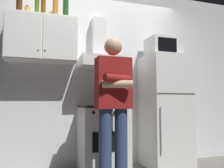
{
  "coord_description": "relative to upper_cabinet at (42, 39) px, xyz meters",
  "views": [
    {
      "loc": [
        -0.91,
        -2.79,
        0.92
      ],
      "look_at": [
        0.0,
        0.0,
        1.15
      ],
      "focal_mm": 37.6,
      "sensor_mm": 36.0,
      "label": 1
    }
  ],
  "objects": [
    {
      "name": "back_wall_tiled",
      "position": [
        0.85,
        0.23,
        -0.4
      ],
      "size": [
        4.8,
        0.1,
        2.7
      ],
      "primitive_type": "cube",
      "color": "white",
      "rests_on": "ground_plane"
    },
    {
      "name": "upper_cabinet",
      "position": [
        0.0,
        0.0,
        0.0
      ],
      "size": [
        0.9,
        0.37,
        0.6
      ],
      "color": "white"
    },
    {
      "name": "stove_oven",
      "position": [
        0.8,
        -0.13,
        -1.32
      ],
      "size": [
        0.6,
        0.62,
        0.87
      ],
      "color": "white",
      "rests_on": "ground_plane"
    },
    {
      "name": "range_hood",
      "position": [
        0.8,
        0.0,
        -0.15
      ],
      "size": [
        0.6,
        0.44,
        0.75
      ],
      "color": "white"
    },
    {
      "name": "refrigerator",
      "position": [
        1.75,
        -0.12,
        -0.95
      ],
      "size": [
        0.6,
        0.62,
        1.6
      ],
      "color": "white",
      "rests_on": "ground_plane"
    },
    {
      "name": "microwave",
      "position": [
        1.75,
        -0.11,
        -0.01
      ],
      "size": [
        0.48,
        0.37,
        0.28
      ],
      "color": "silver",
      "rests_on": "refrigerator"
    },
    {
      "name": "person_standing",
      "position": [
        0.75,
        -0.73,
        -0.85
      ],
      "size": [
        0.38,
        0.33,
        1.64
      ],
      "color": "navy",
      "rests_on": "ground_plane"
    },
    {
      "name": "cooking_pot",
      "position": [
        0.93,
        -0.24,
        -0.82
      ],
      "size": [
        0.32,
        0.22,
        0.12
      ],
      "color": "#B7BABF",
      "rests_on": "stove_oven"
    },
    {
      "name": "bottle_wine_green",
      "position": [
        0.3,
        -0.02,
        0.47
      ],
      "size": [
        0.07,
        0.07,
        0.35
      ],
      "color": "#19471E",
      "rests_on": "upper_cabinet"
    },
    {
      "name": "bottle_rum_dark",
      "position": [
        -0.29,
        -0.0,
        0.42
      ],
      "size": [
        0.08,
        0.08,
        0.26
      ],
      "color": "#47230F",
      "rests_on": "upper_cabinet"
    },
    {
      "name": "bottle_beer_brown",
      "position": [
        0.01,
        -0.0,
        0.42
      ],
      "size": [
        0.06,
        0.06,
        0.25
      ],
      "color": "brown",
      "rests_on": "upper_cabinet"
    },
    {
      "name": "bottle_spice_jar",
      "position": [
        -0.19,
        0.02,
        0.36
      ],
      "size": [
        0.06,
        0.06,
        0.14
      ],
      "color": "gold",
      "rests_on": "upper_cabinet"
    },
    {
      "name": "bottle_liquor_amber",
      "position": [
        0.17,
        0.04,
        0.45
      ],
      "size": [
        0.08,
        0.08,
        0.32
      ],
      "color": "#B7721E",
      "rests_on": "upper_cabinet"
    },
    {
      "name": "bottle_olive_oil",
      "position": [
        -0.07,
        0.03,
        0.43
      ],
      "size": [
        0.06,
        0.06,
        0.27
      ],
      "color": "#4C6B19",
      "rests_on": "upper_cabinet"
    }
  ]
}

